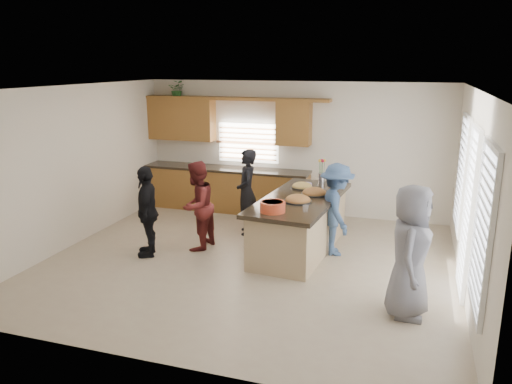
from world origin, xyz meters
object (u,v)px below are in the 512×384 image
(salad_bowl, at_px, (273,206))
(woman_right_back, at_px, (336,209))
(island, at_px, (300,225))
(woman_right_front, at_px, (410,252))
(woman_left_back, at_px, (247,192))
(woman_left_mid, at_px, (197,206))
(woman_left_front, at_px, (147,211))

(salad_bowl, distance_m, woman_right_back, 1.32)
(island, height_order, woman_right_front, woman_right_front)
(island, distance_m, woman_left_back, 1.33)
(salad_bowl, relative_size, woman_left_back, 0.24)
(woman_left_back, distance_m, woman_right_front, 3.83)
(salad_bowl, distance_m, woman_right_front, 2.23)
(woman_right_back, xyz_separation_m, woman_right_front, (1.22, -1.86, 0.08))
(woman_left_mid, bearing_deg, island, 110.96)
(island, relative_size, salad_bowl, 7.15)
(salad_bowl, xyz_separation_m, woman_right_back, (0.83, 0.99, -0.26))
(woman_left_front, xyz_separation_m, woman_right_front, (4.21, -0.85, 0.10))
(woman_left_mid, xyz_separation_m, woman_right_front, (3.54, -1.37, 0.09))
(woman_left_front, distance_m, woman_right_front, 4.29)
(island, relative_size, woman_left_mid, 1.80)
(woman_left_back, height_order, woman_left_mid, woman_left_back)
(woman_left_back, distance_m, woman_left_mid, 1.17)
(woman_right_back, distance_m, woman_right_front, 2.23)
(woman_right_front, bearing_deg, woman_left_front, 83.48)
(woman_right_back, bearing_deg, woman_right_front, -169.00)
(woman_left_back, relative_size, woman_left_mid, 1.04)
(woman_left_mid, relative_size, woman_left_front, 1.01)
(island, relative_size, woman_right_back, 1.78)
(woman_left_back, height_order, woman_right_front, woman_right_front)
(woman_left_back, height_order, woman_left_front, woman_left_back)
(woman_left_mid, bearing_deg, woman_right_back, 107.47)
(salad_bowl, height_order, woman_right_front, woman_right_front)
(woman_right_back, bearing_deg, woman_left_back, 50.88)
(island, relative_size, woman_left_back, 1.72)
(woman_left_back, bearing_deg, island, 41.61)
(woman_left_back, relative_size, woman_left_front, 1.05)
(salad_bowl, relative_size, woman_left_front, 0.25)
(island, distance_m, woman_left_mid, 1.81)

